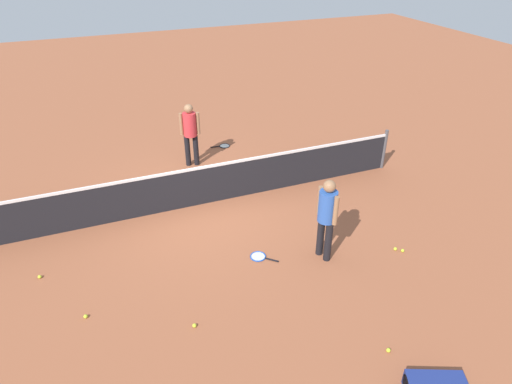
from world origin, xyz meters
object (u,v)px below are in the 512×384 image
Objects in this scene: tennis_racket_near_player at (259,257)px; tennis_racket_far_player at (224,146)px; tennis_ball_by_net at (194,326)px; player_near_side at (327,213)px; tennis_ball_stray_left at (403,251)px; tennis_ball_near_player at (86,316)px; tennis_ball_midcourt at (388,350)px; tennis_ball_stray_right at (40,277)px; tennis_ball_baseline at (395,249)px; player_far_side at (190,130)px.

tennis_racket_far_player is at bearing 79.76° from tennis_racket_near_player.
tennis_racket_near_player is 8.19× the size of tennis_ball_by_net.
tennis_ball_by_net is at bearing -163.60° from player_near_side.
tennis_racket_far_player is at bearing 68.10° from tennis_ball_by_net.
tennis_ball_by_net is 1.00× the size of tennis_ball_stray_left.
player_near_side is 25.76× the size of tennis_ball_near_player.
tennis_ball_stray_right is at bearing 143.12° from tennis_ball_midcourt.
player_near_side reaches higher than tennis_racket_far_player.
tennis_ball_by_net is at bearing 149.31° from tennis_ball_midcourt.
tennis_ball_near_player and tennis_ball_baseline have the same top height.
tennis_ball_baseline and tennis_ball_stray_right have the same top height.
player_far_side is at bearing 118.97° from tennis_ball_baseline.
tennis_ball_stray_right is (-6.57, 1.71, 0.00)m from tennis_ball_baseline.
tennis_ball_stray_left is at bearing -43.94° from tennis_ball_baseline.
tennis_ball_by_net is 4.25m from tennis_ball_baseline.
tennis_racket_far_player is 9.07× the size of tennis_ball_midcourt.
tennis_ball_by_net and tennis_ball_stray_left have the same top height.
tennis_ball_by_net is at bearing -104.33° from player_far_side.
tennis_ball_near_player is at bearing 175.31° from tennis_ball_stray_left.
tennis_ball_stray_left is 6.91m from tennis_ball_stray_right.
tennis_ball_midcourt and tennis_ball_baseline have the same top height.
tennis_ball_midcourt is 6.19m from tennis_ball_stray_right.
player_far_side is 25.76× the size of tennis_ball_stray_left.
player_near_side is 4.91m from player_far_side.
tennis_ball_stray_right is at bearing 137.23° from tennis_ball_by_net.
tennis_ball_baseline is 0.14m from tennis_ball_stray_left.
tennis_ball_stray_right reaches higher than tennis_racket_far_player.
tennis_ball_by_net is (-2.55, -6.33, 0.02)m from tennis_racket_far_player.
player_far_side is at bearing 41.90° from tennis_ball_stray_right.
tennis_racket_near_player is 8.19× the size of tennis_ball_midcourt.
tennis_ball_stray_left is (2.91, -5.18, -0.98)m from player_far_side.
tennis_ball_stray_left and tennis_ball_stray_right have the same top height.
tennis_ball_baseline is at bearing -61.03° from player_far_side.
player_near_side is 25.76× the size of tennis_ball_midcourt.
tennis_ball_near_player is at bearing -61.26° from tennis_ball_stray_right.
tennis_ball_near_player is 1.00× the size of tennis_ball_stray_left.
player_far_side is 25.76× the size of tennis_ball_stray_right.
player_near_side is 2.84× the size of tennis_racket_far_player.
tennis_racket_near_player and tennis_racket_far_player have the same top height.
tennis_ball_midcourt is at bearing -70.58° from tennis_racket_near_player.
tennis_ball_near_player is 1.00× the size of tennis_ball_stray_right.
tennis_ball_by_net is (1.62, -0.85, 0.00)m from tennis_ball_near_player.
tennis_racket_near_player is at bearing 109.42° from tennis_ball_midcourt.
tennis_ball_stray_right is at bearing 118.74° from tennis_ball_near_player.
tennis_racket_near_player is 8.19× the size of tennis_ball_near_player.
player_near_side is at bearing 16.40° from tennis_ball_by_net.
tennis_ball_stray_right is (-3.76, -3.37, -0.98)m from player_far_side.
tennis_ball_stray_right is at bearing -138.10° from player_far_side.
tennis_ball_midcourt is (-0.18, -2.37, -0.98)m from player_near_side.
tennis_ball_near_player and tennis_ball_stray_left have the same top height.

